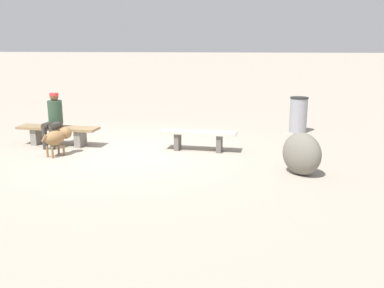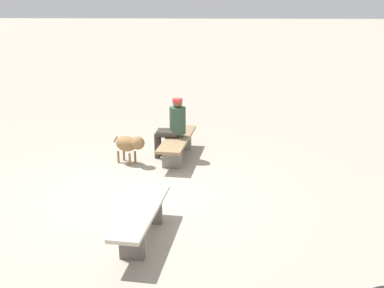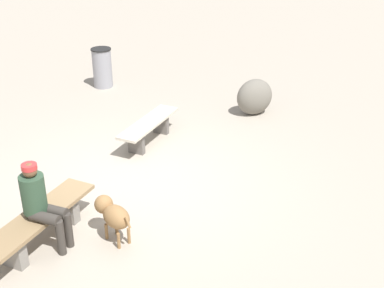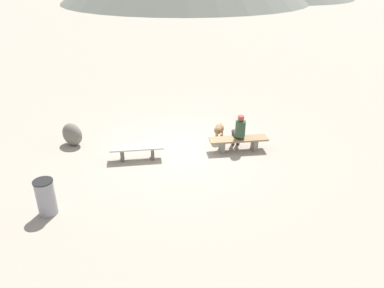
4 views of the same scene
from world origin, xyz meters
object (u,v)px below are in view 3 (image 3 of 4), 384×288
object	(u,v)px
seated_person	(40,201)
boulder	(255,97)
bench_right	(40,222)
dog	(113,214)
bench_left	(149,127)
trash_bin	(102,68)

from	to	relation	value
seated_person	boulder	size ratio (longest dim) A/B	1.56
bench_right	dog	world-z (taller)	dog
bench_right	dog	xyz separation A→B (m)	(-0.39, 0.89, 0.09)
bench_right	seated_person	xyz separation A→B (m)	(0.04, 0.09, 0.38)
bench_left	seated_person	xyz separation A→B (m)	(3.30, -0.03, 0.37)
bench_right	boulder	world-z (taller)	boulder
bench_right	dog	bearing A→B (deg)	119.00
bench_left	boulder	size ratio (longest dim) A/B	2.16
seated_person	trash_bin	distance (m)	6.15
seated_person	dog	xyz separation A→B (m)	(-0.43, 0.80, -0.29)
bench_left	dog	xyz separation A→B (m)	(2.87, 0.77, 0.08)
seated_person	bench_right	bearing A→B (deg)	-112.52
seated_person	dog	distance (m)	0.96
bench_left	seated_person	distance (m)	3.33
trash_bin	dog	bearing A→B (deg)	30.08
bench_right	dog	distance (m)	0.98
seated_person	dog	world-z (taller)	seated_person
trash_bin	bench_right	bearing A→B (deg)	20.92
bench_left	seated_person	bearing A→B (deg)	4.54
dog	boulder	distance (m)	4.94
bench_left	dog	size ratio (longest dim) A/B	2.48
dog	bench_right	bearing A→B (deg)	51.30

